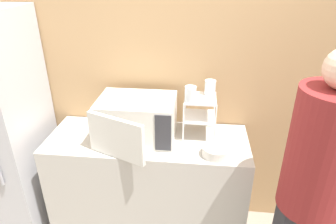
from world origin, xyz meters
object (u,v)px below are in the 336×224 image
Objects in this scene: glass_front_left at (190,94)px; bowl at (216,151)px; microwave at (136,119)px; dish_rack at (200,108)px; glass_back_right at (210,88)px; person at (315,182)px.

bowl is at bearing -46.00° from glass_front_left.
dish_rack is at bearing 11.26° from microwave.
glass_front_left is at bearing -135.07° from dish_rack.
microwave is 5.31× the size of glass_front_left.
microwave is 0.43m from glass_front_left.
person is (0.59, -0.62, -0.30)m from glass_back_right.
glass_back_right is at bearing 16.55° from microwave.
glass_front_left is 0.92m from person.
bowl is 0.61m from person.
microwave is at bearing 162.96° from bowl.
glass_front_left is 0.42m from bowl.
glass_back_right is (0.14, 0.13, 0.00)m from glass_front_left.
glass_front_left reaches higher than microwave.
microwave is 0.61m from bowl.
person is (0.72, -0.48, -0.30)m from glass_front_left.
glass_back_right is at bearing 44.53° from glass_front_left.
person is at bearing -33.79° from glass_front_left.
glass_back_right is (0.52, 0.15, 0.20)m from microwave.
person is at bearing -22.75° from microwave.
microwave is at bearing -168.74° from dish_rack.
bowl is (0.05, -0.33, -0.32)m from glass_back_right.
glass_front_left is at bearing 146.21° from person.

